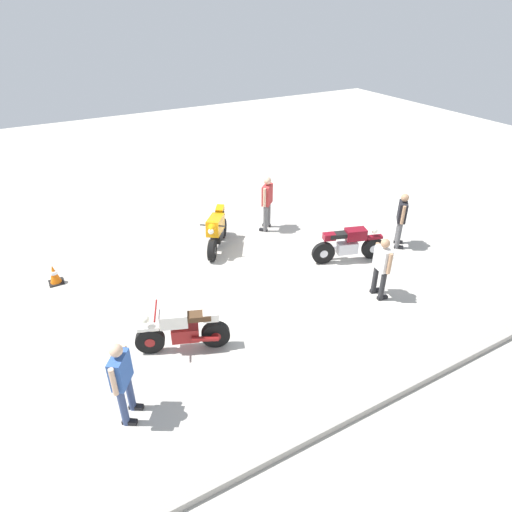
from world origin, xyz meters
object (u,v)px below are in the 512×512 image
object	(u,v)px
motorcycle_orange_sportbike	(216,230)
person_in_black_shirt	(401,217)
person_in_white_shirt	(382,265)
person_in_red_shirt	(267,200)
traffic_cone	(54,274)
person_in_blue_shirt	(122,377)
motorcycle_maroon_cruiser	(349,244)
motorcycle_cream_vintage	(183,330)

from	to	relation	value
motorcycle_orange_sportbike	person_in_black_shirt	world-z (taller)	person_in_black_shirt
person_in_black_shirt	person_in_white_shirt	size ratio (longest dim) A/B	1.03
motorcycle_orange_sportbike	person_in_red_shirt	bearing A→B (deg)	136.17
motorcycle_orange_sportbike	traffic_cone	bearing A→B (deg)	-58.65
person_in_blue_shirt	person_in_red_shirt	distance (m)	7.66
motorcycle_maroon_cruiser	person_in_red_shirt	bearing A→B (deg)	128.08
person_in_red_shirt	traffic_cone	distance (m)	6.35
person_in_blue_shirt	person_in_black_shirt	bearing A→B (deg)	50.15
motorcycle_maroon_cruiser	person_in_blue_shirt	distance (m)	7.14
motorcycle_cream_vintage	person_in_white_shirt	size ratio (longest dim) A/B	1.17
motorcycle_maroon_cruiser	person_in_blue_shirt	size ratio (longest dim) A/B	1.22
motorcycle_cream_vintage	motorcycle_orange_sportbike	world-z (taller)	motorcycle_orange_sportbike
motorcycle_cream_vintage	traffic_cone	size ratio (longest dim) A/B	3.54
motorcycle_maroon_cruiser	motorcycle_cream_vintage	bearing A→B (deg)	-149.53
motorcycle_orange_sportbike	person_in_white_shirt	xyz separation A→B (m)	(-2.44, 4.11, 0.31)
person_in_black_shirt	traffic_cone	bearing A→B (deg)	-155.41
motorcycle_maroon_cruiser	person_in_white_shirt	world-z (taller)	person_in_white_shirt
motorcycle_orange_sportbike	traffic_cone	size ratio (longest dim) A/B	3.19
motorcycle_maroon_cruiser	traffic_cone	distance (m)	7.82
motorcycle_cream_vintage	person_in_black_shirt	distance (m)	7.21
motorcycle_maroon_cruiser	motorcycle_orange_sportbike	size ratio (longest dim) A/B	1.20
motorcycle_orange_sportbike	traffic_cone	distance (m)	4.45
person_in_white_shirt	traffic_cone	distance (m)	8.22
person_in_blue_shirt	motorcycle_orange_sportbike	bearing A→B (deg)	86.10
person_in_black_shirt	person_in_blue_shirt	bearing A→B (deg)	-123.56
person_in_black_shirt	motorcycle_orange_sportbike	bearing A→B (deg)	-165.79
motorcycle_orange_sportbike	traffic_cone	world-z (taller)	motorcycle_orange_sportbike
motorcycle_maroon_cruiser	motorcycle_orange_sportbike	world-z (taller)	motorcycle_orange_sportbike
motorcycle_orange_sportbike	person_in_white_shirt	distance (m)	4.79
motorcycle_orange_sportbike	person_in_white_shirt	size ratio (longest dim) A/B	1.06
motorcycle_cream_vintage	person_in_red_shirt	xyz separation A→B (m)	(-4.28, -3.90, 0.52)
traffic_cone	motorcycle_maroon_cruiser	bearing A→B (deg)	159.11
traffic_cone	person_in_blue_shirt	bearing A→B (deg)	96.13
person_in_blue_shirt	person_in_red_shirt	bearing A→B (deg)	76.75
motorcycle_cream_vintage	person_in_blue_shirt	bearing A→B (deg)	59.04
person_in_blue_shirt	traffic_cone	xyz separation A→B (m)	(0.54, -5.07, -0.68)
motorcycle_maroon_cruiser	traffic_cone	size ratio (longest dim) A/B	3.82
motorcycle_cream_vintage	person_in_blue_shirt	world-z (taller)	person_in_blue_shirt
person_in_blue_shirt	person_in_white_shirt	distance (m)	6.34
person_in_black_shirt	motorcycle_maroon_cruiser	bearing A→B (deg)	-139.74
person_in_blue_shirt	person_in_black_shirt	distance (m)	8.88
person_in_red_shirt	motorcycle_orange_sportbike	bearing A→B (deg)	57.25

